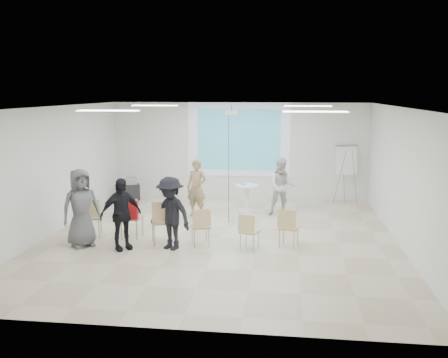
# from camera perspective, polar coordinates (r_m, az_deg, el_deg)

# --- Properties ---
(floor) EXTENTS (8.00, 9.00, 0.10)m
(floor) POSITION_cam_1_polar(r_m,az_deg,el_deg) (11.59, -0.50, -7.03)
(floor) COLOR beige
(floor) RESTS_ON ground
(ceiling) EXTENTS (8.00, 9.00, 0.10)m
(ceiling) POSITION_cam_1_polar(r_m,az_deg,el_deg) (11.09, -0.52, 8.48)
(ceiling) COLOR white
(ceiling) RESTS_ON wall_back
(wall_back) EXTENTS (8.00, 0.10, 3.00)m
(wall_back) POSITION_cam_1_polar(r_m,az_deg,el_deg) (15.71, 1.71, 3.27)
(wall_back) COLOR silver
(wall_back) RESTS_ON floor
(wall_left) EXTENTS (0.10, 9.00, 3.00)m
(wall_left) POSITION_cam_1_polar(r_m,az_deg,el_deg) (12.43, -19.34, 0.90)
(wall_left) COLOR silver
(wall_left) RESTS_ON floor
(wall_right) EXTENTS (0.10, 9.00, 3.00)m
(wall_right) POSITION_cam_1_polar(r_m,az_deg,el_deg) (11.43, 20.05, 0.10)
(wall_right) COLOR silver
(wall_right) RESTS_ON floor
(projection_halo) EXTENTS (3.20, 0.01, 2.30)m
(projection_halo) POSITION_cam_1_polar(r_m,az_deg,el_deg) (15.61, 1.69, 4.51)
(projection_halo) COLOR silver
(projection_halo) RESTS_ON wall_back
(projection_image) EXTENTS (2.60, 0.01, 1.90)m
(projection_image) POSITION_cam_1_polar(r_m,az_deg,el_deg) (15.60, 1.69, 4.51)
(projection_image) COLOR teal
(projection_image) RESTS_ON wall_back
(pedestal_table) EXTENTS (0.74, 0.74, 0.80)m
(pedestal_table) POSITION_cam_1_polar(r_m,az_deg,el_deg) (13.93, 2.61, -2.03)
(pedestal_table) COLOR white
(pedestal_table) RESTS_ON floor
(player_left) EXTENTS (0.73, 0.58, 1.76)m
(player_left) POSITION_cam_1_polar(r_m,az_deg,el_deg) (13.41, -3.15, -0.61)
(player_left) COLOR #9A805E
(player_left) RESTS_ON floor
(player_right) EXTENTS (0.92, 0.78, 1.75)m
(player_right) POSITION_cam_1_polar(r_m,az_deg,el_deg) (13.60, 6.67, -0.52)
(player_right) COLOR silver
(player_right) RESTS_ON floor
(controller_left) EXTENTS (0.06, 0.11, 0.04)m
(controller_left) POSITION_cam_1_polar(r_m,az_deg,el_deg) (13.58, -2.23, 0.73)
(controller_left) COLOR silver
(controller_left) RESTS_ON player_left
(controller_right) EXTENTS (0.06, 0.14, 0.04)m
(controller_right) POSITION_cam_1_polar(r_m,az_deg,el_deg) (13.80, 5.96, 0.93)
(controller_right) COLOR white
(controller_right) RESTS_ON player_right
(chair_far_left) EXTENTS (0.52, 0.54, 0.91)m
(chair_far_left) POSITION_cam_1_polar(r_m,az_deg,el_deg) (11.93, -14.91, -3.94)
(chair_far_left) COLOR tan
(chair_far_left) RESTS_ON floor
(chair_left_mid) EXTENTS (0.49, 0.53, 0.97)m
(chair_left_mid) POSITION_cam_1_polar(r_m,az_deg,el_deg) (11.57, -10.67, -4.02)
(chair_left_mid) COLOR tan
(chair_left_mid) RESTS_ON floor
(chair_left_inner) EXTENTS (0.61, 0.63, 0.99)m
(chair_left_inner) POSITION_cam_1_polar(r_m,az_deg,el_deg) (11.06, -7.09, -4.52)
(chair_left_inner) COLOR tan
(chair_left_inner) RESTS_ON floor
(chair_center) EXTENTS (0.52, 0.53, 0.85)m
(chair_center) POSITION_cam_1_polar(r_m,az_deg,el_deg) (10.90, -2.66, -5.14)
(chair_center) COLOR tan
(chair_center) RESTS_ON floor
(chair_right_inner) EXTENTS (0.48, 0.50, 0.79)m
(chair_right_inner) POSITION_cam_1_polar(r_m,az_deg,el_deg) (10.62, 2.80, -5.73)
(chair_right_inner) COLOR tan
(chair_right_inner) RESTS_ON floor
(chair_right_far) EXTENTS (0.50, 0.52, 0.85)m
(chair_right_far) POSITION_cam_1_polar(r_m,az_deg,el_deg) (10.87, 7.33, -5.24)
(chair_right_far) COLOR tan
(chair_right_far) RESTS_ON floor
(red_jacket) EXTENTS (0.44, 0.14, 0.42)m
(red_jacket) POSITION_cam_1_polar(r_m,az_deg,el_deg) (11.41, -10.86, -3.48)
(red_jacket) COLOR #B2151A
(red_jacket) RESTS_ON chair_left_mid
(laptop) EXTENTS (0.43, 0.37, 0.03)m
(laptop) POSITION_cam_1_polar(r_m,az_deg,el_deg) (11.18, -7.10, -4.65)
(laptop) COLOR black
(laptop) RESTS_ON chair_left_inner
(audience_left) EXTENTS (1.19, 1.15, 1.78)m
(audience_left) POSITION_cam_1_polar(r_m,az_deg,el_deg) (10.80, -11.72, -3.36)
(audience_left) COLOR black
(audience_left) RESTS_ON floor
(audience_mid) EXTENTS (1.31, 1.08, 1.78)m
(audience_mid) POSITION_cam_1_polar(r_m,az_deg,el_deg) (10.65, -6.17, -3.38)
(audience_mid) COLOR black
(audience_mid) RESTS_ON floor
(audience_outer) EXTENTS (1.11, 1.08, 1.92)m
(audience_outer) POSITION_cam_1_polar(r_m,az_deg,el_deg) (11.23, -16.04, -2.67)
(audience_outer) COLOR slate
(audience_outer) RESTS_ON floor
(flipchart_easel) EXTENTS (0.75, 0.58, 1.77)m
(flipchart_easel) POSITION_cam_1_polar(r_m,az_deg,el_deg) (15.36, 13.82, 2.09)
(flipchart_easel) COLOR gray
(flipchart_easel) RESTS_ON floor
(av_cart) EXTENTS (0.59, 0.54, 0.71)m
(av_cart) POSITION_cam_1_polar(r_m,az_deg,el_deg) (15.75, -10.53, -1.20)
(av_cart) COLOR black
(av_cart) RESTS_ON floor
(ceiling_projector) EXTENTS (0.30, 0.25, 3.00)m
(ceiling_projector) POSITION_cam_1_polar(r_m,az_deg,el_deg) (12.57, 0.85, 7.01)
(ceiling_projector) COLOR white
(ceiling_projector) RESTS_ON ceiling
(fluor_panel_nw) EXTENTS (1.20, 0.30, 0.02)m
(fluor_panel_nw) POSITION_cam_1_polar(r_m,az_deg,el_deg) (13.45, -7.93, 8.32)
(fluor_panel_nw) COLOR white
(fluor_panel_nw) RESTS_ON ceiling
(fluor_panel_ne) EXTENTS (1.20, 0.30, 0.02)m
(fluor_panel_ne) POSITION_cam_1_polar(r_m,az_deg,el_deg) (13.00, 9.55, 8.22)
(fluor_panel_ne) COLOR white
(fluor_panel_ne) RESTS_ON ceiling
(fluor_panel_sw) EXTENTS (1.20, 0.30, 0.02)m
(fluor_panel_sw) POSITION_cam_1_polar(r_m,az_deg,el_deg) (10.11, -13.10, 7.61)
(fluor_panel_sw) COLOR white
(fluor_panel_sw) RESTS_ON ceiling
(fluor_panel_se) EXTENTS (1.20, 0.30, 0.02)m
(fluor_panel_se) POSITION_cam_1_polar(r_m,az_deg,el_deg) (9.50, 10.38, 7.57)
(fluor_panel_se) COLOR white
(fluor_panel_se) RESTS_ON ceiling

